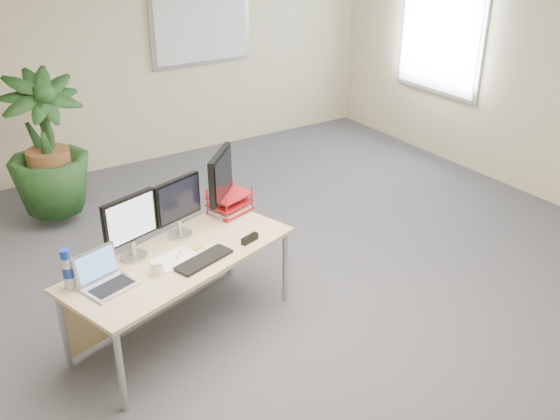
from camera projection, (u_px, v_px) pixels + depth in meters
floor at (309, 341)px, 4.50m from camera, size 8.00×8.00×0.00m
back_wall at (104, 53)px, 6.92m from camera, size 7.00×0.04×2.70m
whiteboard at (201, 25)px, 7.39m from camera, size 1.30×0.04×0.95m
window at (441, 27)px, 7.24m from camera, size 0.04×1.30×1.55m
desk at (173, 268)px, 4.44m from camera, size 1.81×1.17×0.64m
floor_plant at (47, 152)px, 5.84m from camera, size 0.88×0.88×1.50m
monitor_left at (130, 223)px, 4.19m from camera, size 0.41×0.19×0.46m
monitor_right at (178, 204)px, 4.48m from camera, size 0.40×0.18×0.45m
monitor_dark at (221, 180)px, 4.76m from camera, size 0.36×0.37×0.53m
laptop at (105, 277)px, 3.97m from camera, size 0.38×0.36×0.23m
keyboard at (204, 260)px, 4.26m from camera, size 0.46×0.27×0.02m
coffee_mug at (156, 268)px, 4.10m from camera, size 0.12×0.08×0.09m
spiral_notebook at (176, 259)px, 4.27m from camera, size 0.34×0.29×0.01m
orange_pen at (178, 255)px, 4.30m from camera, size 0.09×0.10×0.01m
yellow_highlighter at (196, 249)px, 4.40m from camera, size 0.12×0.06×0.02m
water_bottle at (68, 270)px, 3.91m from camera, size 0.07×0.07×0.28m
letter_tray at (230, 204)px, 4.91m from camera, size 0.37×0.32×0.15m
stapler at (250, 239)px, 4.50m from camera, size 0.15×0.08×0.05m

